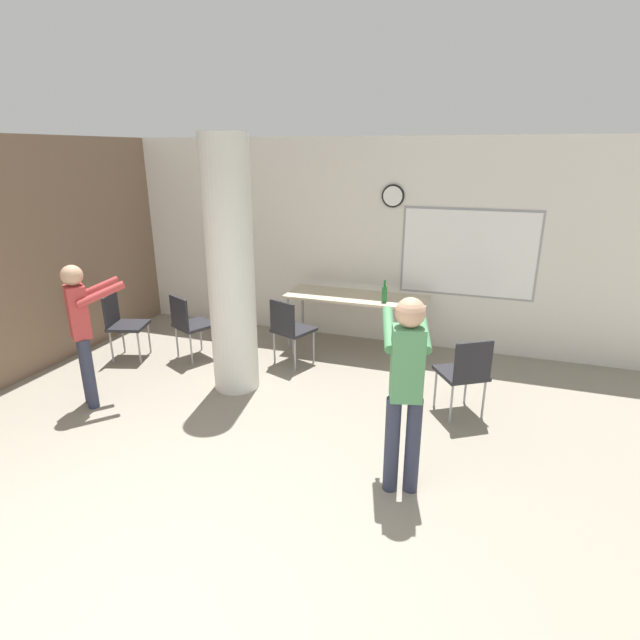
% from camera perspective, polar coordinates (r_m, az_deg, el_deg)
% --- Properties ---
extents(ground_plane, '(24.00, 24.00, 0.00)m').
position_cam_1_polar(ground_plane, '(3.58, -20.27, -29.86)').
color(ground_plane, gray).
extents(wall_left_accent, '(0.12, 7.00, 2.80)m').
position_cam_1_polar(wall_left_accent, '(6.82, -31.72, 5.70)').
color(wall_left_accent, '#7A604C').
rests_on(wall_left_accent, ground_plane).
extents(wall_back, '(8.00, 0.15, 2.80)m').
position_cam_1_polar(wall_back, '(7.08, 4.93, 8.83)').
color(wall_back, silver).
rests_on(wall_back, ground_plane).
extents(support_pillar, '(0.51, 0.51, 2.80)m').
position_cam_1_polar(support_pillar, '(5.52, -10.18, 5.74)').
color(support_pillar, silver).
rests_on(support_pillar, ground_plane).
extents(folding_table, '(1.88, 0.67, 0.78)m').
position_cam_1_polar(folding_table, '(6.71, 4.20, 2.36)').
color(folding_table, beige).
rests_on(folding_table, ground_plane).
extents(bottle_on_table, '(0.07, 0.07, 0.29)m').
position_cam_1_polar(bottle_on_table, '(6.42, 7.38, 3.00)').
color(bottle_on_table, '#1E6B2D').
rests_on(bottle_on_table, folding_table).
extents(chair_by_left_wall, '(0.55, 0.55, 0.87)m').
position_cam_1_polar(chair_by_left_wall, '(6.99, -21.63, -0.13)').
color(chair_by_left_wall, '#232328').
rests_on(chair_by_left_wall, ground_plane).
extents(chair_table_left, '(0.57, 0.57, 0.87)m').
position_cam_1_polar(chair_table_left, '(6.30, -3.47, -0.78)').
color(chair_table_left, '#232328').
rests_on(chair_table_left, ground_plane).
extents(chair_near_pillar, '(0.59, 0.59, 0.87)m').
position_cam_1_polar(chair_near_pillar, '(6.69, -14.70, -0.22)').
color(chair_near_pillar, '#232328').
rests_on(chair_near_pillar, ground_plane).
extents(chair_mid_room, '(0.61, 0.61, 0.87)m').
position_cam_1_polar(chair_mid_room, '(5.28, 16.24, -5.57)').
color(chair_mid_room, '#232328').
rests_on(chair_mid_room, ground_plane).
extents(person_playing_side, '(0.47, 0.64, 1.63)m').
position_cam_1_polar(person_playing_side, '(3.88, 9.77, -6.91)').
color(person_playing_side, '#2D3347').
rests_on(person_playing_side, ground_plane).
extents(person_watching_back, '(0.56, 0.61, 1.55)m').
position_cam_1_polar(person_watching_back, '(5.71, -25.50, -0.53)').
color(person_watching_back, '#2D3347').
rests_on(person_watching_back, ground_plane).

